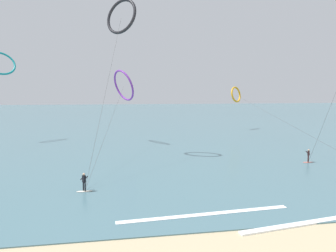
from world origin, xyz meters
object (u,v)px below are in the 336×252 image
at_px(surfer_ivory, 84,183).
at_px(kite_amber, 236,95).
at_px(surfer_coral, 308,157).
at_px(kite_violet, 124,86).
at_px(kite_teal, 0,63).
at_px(kite_charcoal, 121,16).

distance_m(surfer_ivory, kite_amber, 49.60).
xyz_separation_m(surfer_coral, kite_violet, (-22.77, 17.57, 9.21)).
bearing_deg(surfer_coral, kite_teal, -90.67).
height_order(surfer_ivory, kite_charcoal, kite_charcoal).
xyz_separation_m(surfer_ivory, kite_amber, (29.82, 38.91, 7.53)).
bearing_deg(kite_teal, kite_violet, -48.60).
xyz_separation_m(kite_teal, kite_violet, (21.06, -4.70, -3.86)).
height_order(surfer_ivory, kite_violet, kite_violet).
height_order(surfer_coral, surfer_ivory, same).
relative_size(kite_charcoal, kite_violet, 0.77).
bearing_deg(kite_charcoal, surfer_coral, 24.73).
xyz_separation_m(kite_teal, kite_amber, (47.12, 9.89, -5.53)).
bearing_deg(kite_amber, kite_violet, 172.68).
xyz_separation_m(surfer_coral, surfer_ivory, (-26.54, -6.75, 0.00)).
distance_m(kite_amber, kite_violet, 29.91).
relative_size(kite_charcoal, kite_amber, 0.46).
distance_m(surfer_coral, kite_teal, 50.87).
xyz_separation_m(kite_teal, kite_charcoal, (20.85, -15.46, 4.78)).
bearing_deg(kite_violet, surfer_ivory, 141.16).
height_order(surfer_ivory, kite_teal, kite_teal).
distance_m(surfer_coral, kite_violet, 30.20).
bearing_deg(kite_amber, surfer_ivory, -164.04).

